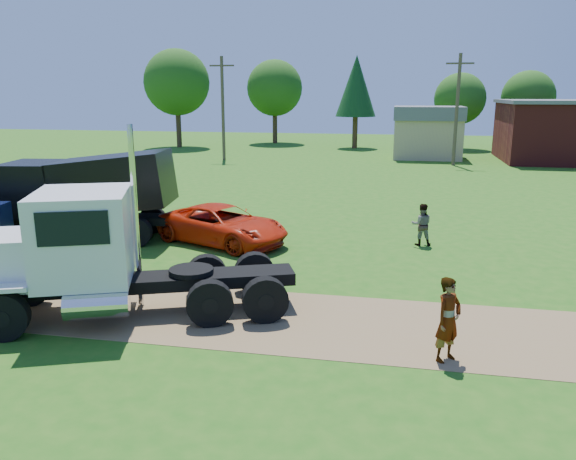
% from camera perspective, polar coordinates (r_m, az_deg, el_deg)
% --- Properties ---
extents(ground, '(140.00, 140.00, 0.00)m').
position_cam_1_polar(ground, '(15.03, 4.43, -9.47)').
color(ground, '#205A13').
rests_on(ground, ground).
extents(dirt_track, '(120.00, 4.20, 0.01)m').
position_cam_1_polar(dirt_track, '(15.02, 4.43, -9.45)').
color(dirt_track, olive).
rests_on(dirt_track, ground).
extents(white_semi_tractor, '(8.56, 5.44, 5.12)m').
position_cam_1_polar(white_semi_tractor, '(15.76, -19.52, -2.39)').
color(white_semi_tractor, black).
rests_on(white_semi_tractor, ground).
extents(black_dump_truck, '(8.65, 3.78, 3.67)m').
position_cam_1_polar(black_dump_truck, '(24.51, -20.57, 3.75)').
color(black_dump_truck, black).
rests_on(black_dump_truck, ground).
extents(orange_pickup, '(6.09, 4.54, 1.54)m').
position_cam_1_polar(orange_pickup, '(22.63, -6.66, 0.53)').
color(orange_pickup, red).
rests_on(orange_pickup, ground).
extents(spectator_a, '(0.83, 0.85, 1.97)m').
position_cam_1_polar(spectator_a, '(13.20, 15.97, -8.76)').
color(spectator_a, '#999999').
rests_on(spectator_a, ground).
extents(spectator_b, '(0.87, 0.70, 1.68)m').
position_cam_1_polar(spectator_b, '(22.83, 13.41, 0.54)').
color(spectator_b, '#999999').
rests_on(spectator_b, ground).
extents(tan_shed, '(6.20, 5.40, 4.70)m').
position_cam_1_polar(tan_shed, '(53.89, 14.00, 9.67)').
color(tan_shed, tan).
rests_on(tan_shed, ground).
extents(utility_poles, '(42.20, 0.28, 9.00)m').
position_cam_1_polar(utility_poles, '(48.94, 16.79, 11.81)').
color(utility_poles, '#443426').
rests_on(utility_poles, ground).
extents(tree_row, '(58.15, 13.94, 10.56)m').
position_cam_1_polar(tree_row, '(63.16, 9.11, 13.95)').
color(tree_row, '#3A2B18').
rests_on(tree_row, ground).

